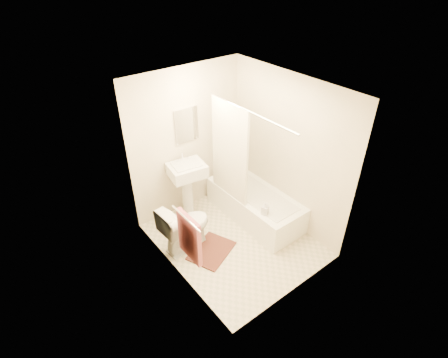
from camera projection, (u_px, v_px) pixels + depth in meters
floor at (234, 240)px, 5.38m from camera, size 2.40×2.40×0.00m
ceiling at (237, 88)px, 4.05m from camera, size 2.40×2.40×0.00m
wall_back at (187, 142)px, 5.50m from camera, size 2.00×0.02×2.40m
wall_left at (171, 203)px, 4.20m from camera, size 0.02×2.40×2.40m
wall_right at (287, 152)px, 5.22m from camera, size 0.02×2.40×2.40m
mirror at (187, 125)px, 5.32m from camera, size 0.40×0.03×0.55m
curtain_rod at (250, 112)px, 4.49m from camera, size 0.03×1.70×0.03m
shower_curtain at (230, 152)px, 5.18m from camera, size 0.04×0.80×1.55m
towel_bar at (186, 218)px, 4.12m from camera, size 0.02×0.60×0.02m
towel at (190, 237)px, 4.31m from camera, size 0.06×0.45×0.66m
toilet_paper at (174, 226)px, 4.60m from camera, size 0.11×0.12×0.12m
toilet at (186, 227)px, 5.07m from camera, size 0.80×0.48×0.76m
sink at (188, 188)px, 5.61m from camera, size 0.61×0.52×1.07m
bathtub at (255, 205)px, 5.73m from camera, size 0.73×1.67×0.47m
bath_mat at (212, 251)px, 5.18m from camera, size 0.80×0.72×0.02m
soap_bottle at (265, 209)px, 5.11m from camera, size 0.12×0.12×0.20m
scrub_brush at (239, 182)px, 5.84m from camera, size 0.09×0.23×0.04m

